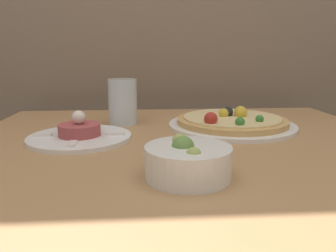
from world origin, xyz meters
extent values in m
cube|color=#AD7F51|center=(0.00, 0.45, 0.75)|extent=(1.03, 0.89, 0.03)
cylinder|color=#AD7F51|center=(-0.46, 0.83, 0.37)|extent=(0.06, 0.06, 0.74)
cylinder|color=#AD7F51|center=(0.46, 0.83, 0.37)|extent=(0.06, 0.06, 0.74)
cylinder|color=white|center=(0.14, 0.59, 0.78)|extent=(0.34, 0.34, 0.01)
cylinder|color=tan|center=(0.14, 0.59, 0.79)|extent=(0.29, 0.29, 0.01)
cylinder|color=beige|center=(0.14, 0.59, 0.80)|extent=(0.26, 0.26, 0.00)
sphere|color=#B22D23|center=(0.07, 0.52, 0.81)|extent=(0.03, 0.03, 0.03)
sphere|color=gold|center=(0.17, 0.60, 0.81)|extent=(0.03, 0.03, 0.03)
sphere|color=#387F33|center=(0.14, 0.50, 0.81)|extent=(0.02, 0.02, 0.02)
sphere|color=gold|center=(0.12, 0.60, 0.81)|extent=(0.03, 0.03, 0.03)
sphere|color=black|center=(0.14, 0.61, 0.81)|extent=(0.03, 0.03, 0.03)
sphere|color=#387F33|center=(0.20, 0.53, 0.81)|extent=(0.02, 0.02, 0.02)
cylinder|color=white|center=(-0.24, 0.49, 0.78)|extent=(0.24, 0.24, 0.01)
cylinder|color=#A84747|center=(-0.24, 0.49, 0.80)|extent=(0.10, 0.10, 0.03)
sphere|color=silver|center=(-0.24, 0.49, 0.82)|extent=(0.03, 0.03, 0.03)
cube|color=white|center=(-0.16, 0.49, 0.78)|extent=(0.04, 0.02, 0.01)
cube|color=white|center=(-0.24, 0.57, 0.78)|extent=(0.02, 0.04, 0.01)
cube|color=white|center=(-0.32, 0.49, 0.78)|extent=(0.04, 0.02, 0.01)
cube|color=white|center=(-0.24, 0.41, 0.78)|extent=(0.02, 0.04, 0.01)
cylinder|color=white|center=(-0.02, 0.24, 0.80)|extent=(0.14, 0.14, 0.05)
sphere|color=#A3B25B|center=(-0.03, 0.28, 0.82)|extent=(0.03, 0.03, 0.03)
sphere|color=#B7BC70|center=(-0.03, 0.25, 0.82)|extent=(0.03, 0.03, 0.03)
sphere|color=#668E42|center=(-0.03, 0.24, 0.82)|extent=(0.04, 0.04, 0.04)
sphere|color=#A3B25B|center=(-0.02, 0.21, 0.82)|extent=(0.02, 0.02, 0.02)
cylinder|color=silver|center=(-0.15, 0.65, 0.83)|extent=(0.08, 0.08, 0.13)
camera|label=1|loc=(-0.09, -0.25, 0.97)|focal=35.00mm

